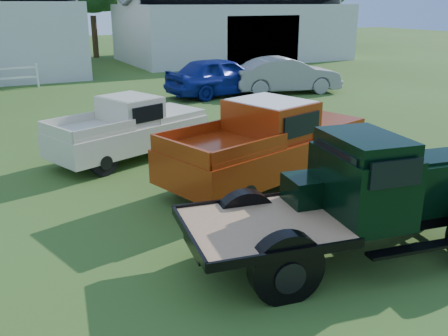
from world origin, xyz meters
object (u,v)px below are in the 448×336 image
red_pickup (267,142)px  white_pickup (128,128)px  misc_car_blue (221,76)px  vintage_flatbed (355,198)px  misc_car_grey (286,75)px

red_pickup → white_pickup: red_pickup is taller
red_pickup → misc_car_blue: bearing=52.5°
vintage_flatbed → misc_car_grey: vintage_flatbed is taller
misc_car_blue → misc_car_grey: bearing=-110.8°
red_pickup → white_pickup: (-2.36, 3.46, -0.16)m
misc_car_blue → misc_car_grey: 3.19m
red_pickup → misc_car_grey: bearing=38.1°
white_pickup → vintage_flatbed: bearing=-97.0°
vintage_flatbed → misc_car_grey: size_ratio=1.07×
white_pickup → misc_car_grey: bearing=14.9°
misc_car_blue → red_pickup: bearing=152.2°
red_pickup → misc_car_blue: red_pickup is taller
red_pickup → white_pickup: 4.19m
red_pickup → misc_car_grey: size_ratio=1.09×
white_pickup → misc_car_grey: (9.79, 6.89, -0.01)m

